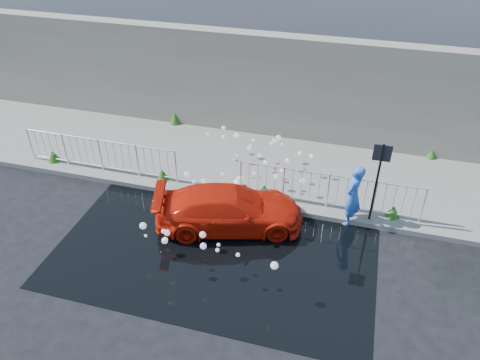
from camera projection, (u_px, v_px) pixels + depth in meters
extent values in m
plane|color=black|center=(184.00, 273.00, 11.29)|extent=(90.00, 90.00, 0.00)
cube|color=#64635F|center=(240.00, 163.00, 15.21)|extent=(30.00, 4.00, 0.15)
cube|color=#64635F|center=(221.00, 198.00, 13.62)|extent=(30.00, 0.25, 0.16)
cube|color=#6E675C|center=(257.00, 84.00, 15.91)|extent=(30.00, 0.60, 3.50)
cube|color=black|center=(216.00, 249.00, 11.96)|extent=(8.00, 5.00, 0.01)
cylinder|color=black|center=(376.00, 186.00, 12.10)|extent=(0.06, 0.06, 2.50)
cube|color=black|center=(382.00, 153.00, 11.54)|extent=(0.45, 0.04, 0.45)
cylinder|color=silver|center=(31.00, 144.00, 14.98)|extent=(0.05, 0.05, 1.10)
cylinder|color=silver|center=(176.00, 167.00, 13.88)|extent=(0.05, 0.05, 1.10)
cylinder|color=silver|center=(98.00, 140.00, 14.13)|extent=(5.00, 0.04, 0.04)
cylinder|color=silver|center=(103.00, 166.00, 14.67)|extent=(5.00, 0.04, 0.04)
cylinder|color=silver|center=(241.00, 177.00, 13.43)|extent=(0.05, 0.05, 1.10)
cylinder|color=silver|center=(423.00, 205.00, 12.33)|extent=(0.05, 0.05, 1.10)
cylinder|color=silver|center=(330.00, 175.00, 12.58)|extent=(5.00, 0.04, 0.04)
cylinder|color=silver|center=(326.00, 203.00, 13.12)|extent=(5.00, 0.04, 0.04)
cone|color=#1B4111|center=(53.00, 156.00, 15.07)|extent=(0.40, 0.40, 0.38)
cone|color=#1B4111|center=(162.00, 174.00, 14.25)|extent=(0.36, 0.36, 0.32)
cone|color=#1B4111|center=(265.00, 190.00, 13.53)|extent=(0.44, 0.44, 0.35)
cone|color=#1B4111|center=(393.00, 211.00, 12.73)|extent=(0.38, 0.38, 0.35)
cone|color=#1B4111|center=(175.00, 118.00, 17.21)|extent=(0.42, 0.42, 0.43)
cone|color=#1B4111|center=(432.00, 154.00, 15.26)|extent=(0.34, 0.34, 0.28)
sphere|color=white|center=(277.00, 142.00, 14.48)|extent=(0.06, 0.06, 0.06)
sphere|color=white|center=(265.00, 162.00, 13.90)|extent=(0.13, 0.13, 0.13)
sphere|color=white|center=(237.00, 136.00, 14.96)|extent=(0.18, 0.18, 0.18)
sphere|color=white|center=(282.00, 144.00, 14.25)|extent=(0.10, 0.10, 0.10)
sphere|color=white|center=(234.00, 160.00, 14.12)|extent=(0.07, 0.07, 0.07)
sphere|color=white|center=(302.00, 181.00, 13.31)|extent=(0.15, 0.15, 0.15)
sphere|color=white|center=(272.00, 144.00, 14.28)|extent=(0.10, 0.10, 0.10)
sphere|color=white|center=(208.00, 134.00, 14.82)|extent=(0.10, 0.10, 0.10)
sphere|color=white|center=(223.00, 137.00, 14.62)|extent=(0.11, 0.11, 0.11)
sphere|color=white|center=(236.00, 182.00, 13.59)|extent=(0.17, 0.17, 0.17)
sphere|color=white|center=(228.00, 187.00, 13.60)|extent=(0.10, 0.10, 0.10)
sphere|color=white|center=(282.00, 207.00, 13.10)|extent=(0.06, 0.06, 0.06)
sphere|color=white|center=(282.00, 170.00, 13.51)|extent=(0.11, 0.11, 0.11)
sphere|color=white|center=(194.00, 182.00, 13.87)|extent=(0.13, 0.13, 0.13)
sphere|color=white|center=(237.00, 156.00, 14.09)|extent=(0.07, 0.07, 0.07)
sphere|color=white|center=(274.00, 141.00, 14.33)|extent=(0.12, 0.12, 0.12)
sphere|color=white|center=(223.00, 128.00, 15.13)|extent=(0.14, 0.14, 0.14)
sphere|color=white|center=(187.00, 174.00, 13.83)|extent=(0.17, 0.17, 0.17)
sphere|color=white|center=(260.00, 156.00, 14.02)|extent=(0.12, 0.12, 0.12)
sphere|color=white|center=(234.00, 191.00, 13.36)|extent=(0.14, 0.14, 0.14)
sphere|color=white|center=(287.00, 161.00, 13.77)|extent=(0.14, 0.14, 0.14)
sphere|color=white|center=(223.00, 185.00, 13.74)|extent=(0.15, 0.15, 0.15)
sphere|color=white|center=(284.00, 177.00, 13.45)|extent=(0.09, 0.09, 0.09)
sphere|color=white|center=(260.00, 198.00, 13.36)|extent=(0.15, 0.15, 0.15)
sphere|color=white|center=(279.00, 138.00, 14.66)|extent=(0.16, 0.16, 0.16)
sphere|color=white|center=(250.00, 145.00, 14.48)|extent=(0.09, 0.09, 0.09)
sphere|color=white|center=(237.00, 183.00, 13.53)|extent=(0.14, 0.14, 0.14)
sphere|color=white|center=(276.00, 177.00, 13.62)|extent=(0.12, 0.12, 0.12)
sphere|color=white|center=(227.00, 187.00, 13.58)|extent=(0.11, 0.11, 0.11)
sphere|color=white|center=(299.00, 153.00, 14.05)|extent=(0.13, 0.13, 0.13)
sphere|color=white|center=(253.00, 140.00, 14.71)|extent=(0.10, 0.10, 0.10)
sphere|color=white|center=(249.00, 148.00, 14.26)|extent=(0.13, 0.13, 0.13)
sphere|color=white|center=(204.00, 181.00, 13.88)|extent=(0.15, 0.15, 0.15)
sphere|color=white|center=(238.00, 178.00, 13.81)|extent=(0.08, 0.08, 0.08)
sphere|color=white|center=(241.00, 178.00, 13.64)|extent=(0.14, 0.14, 0.14)
sphere|color=white|center=(276.00, 176.00, 13.59)|extent=(0.15, 0.15, 0.15)
sphere|color=white|center=(254.00, 174.00, 13.65)|extent=(0.10, 0.10, 0.10)
sphere|color=white|center=(311.00, 156.00, 13.98)|extent=(0.14, 0.14, 0.14)
sphere|color=white|center=(222.00, 174.00, 13.66)|extent=(0.10, 0.10, 0.10)
sphere|color=white|center=(167.00, 233.00, 11.21)|extent=(0.15, 0.15, 0.15)
sphere|color=white|center=(143.00, 226.00, 11.39)|extent=(0.17, 0.17, 0.17)
sphere|color=white|center=(167.00, 233.00, 12.04)|extent=(0.15, 0.15, 0.15)
sphere|color=white|center=(238.00, 255.00, 10.44)|extent=(0.10, 0.10, 0.10)
sphere|color=white|center=(218.00, 245.00, 10.85)|extent=(0.09, 0.09, 0.09)
sphere|color=white|center=(166.00, 240.00, 10.66)|extent=(0.12, 0.12, 0.12)
sphere|color=white|center=(146.00, 236.00, 11.38)|extent=(0.07, 0.07, 0.07)
sphere|color=white|center=(203.00, 235.00, 11.67)|extent=(0.17, 0.17, 0.17)
sphere|color=white|center=(162.00, 228.00, 12.18)|extent=(0.09, 0.09, 0.09)
sphere|color=white|center=(274.00, 265.00, 10.03)|extent=(0.18, 0.18, 0.18)
sphere|color=white|center=(165.00, 241.00, 10.67)|extent=(0.15, 0.15, 0.15)
sphere|color=white|center=(163.00, 231.00, 10.90)|extent=(0.11, 0.11, 0.11)
sphere|color=white|center=(217.00, 250.00, 10.39)|extent=(0.09, 0.09, 0.09)
sphere|color=white|center=(203.00, 246.00, 10.71)|extent=(0.16, 0.16, 0.16)
imported|color=red|center=(229.00, 209.00, 12.42)|extent=(4.21, 2.67, 1.14)
imported|color=blue|center=(353.00, 196.00, 12.34)|extent=(0.65, 0.77, 1.81)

